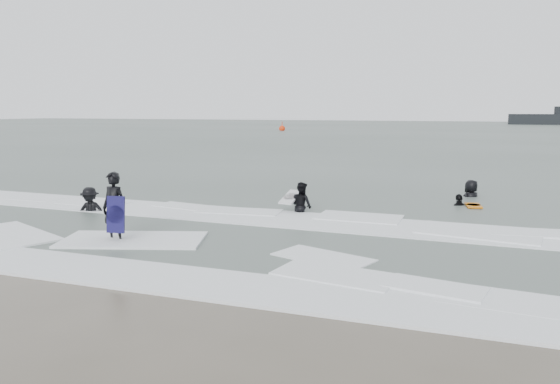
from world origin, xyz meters
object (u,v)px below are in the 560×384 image
(surfer_wading, at_px, (302,214))
(surfer_right_near, at_px, (459,207))
(surfer_centre, at_px, (115,243))
(surfer_right_far, at_px, (471,198))
(surfer_breaker, at_px, (90,213))
(buoy, at_px, (282,128))

(surfer_wading, distance_m, surfer_right_near, 6.02)
(surfer_centre, height_order, surfer_right_near, surfer_centre)
(surfer_wading, relative_size, surfer_right_far, 0.87)
(surfer_right_far, bearing_deg, surfer_wading, -6.43)
(surfer_right_far, bearing_deg, surfer_centre, -0.30)
(surfer_centre, distance_m, surfer_breaker, 4.70)
(surfer_centre, distance_m, surfer_wading, 6.64)
(surfer_right_far, bearing_deg, surfer_breaker, -18.90)
(surfer_centre, relative_size, buoy, 1.17)
(buoy, bearing_deg, surfer_centre, -72.52)
(surfer_right_near, bearing_deg, surfer_wading, -5.64)
(surfer_wading, xyz_separation_m, buoy, (-26.34, 67.35, 0.42))
(surfer_breaker, bearing_deg, surfer_right_near, 7.66)
(surfer_breaker, bearing_deg, surfer_right_far, 15.10)
(surfer_centre, xyz_separation_m, surfer_right_near, (8.30, 9.12, 0.00))
(surfer_centre, relative_size, surfer_right_far, 1.03)
(surfer_centre, relative_size, surfer_wading, 1.18)
(surfer_right_near, bearing_deg, surfer_right_far, -137.89)
(surfer_right_far, xyz_separation_m, buoy, (-31.66, 61.69, 0.42))
(surfer_centre, bearing_deg, buoy, 113.57)
(surfer_breaker, distance_m, buoy, 72.63)
(surfer_wading, bearing_deg, surfer_breaker, 53.89)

